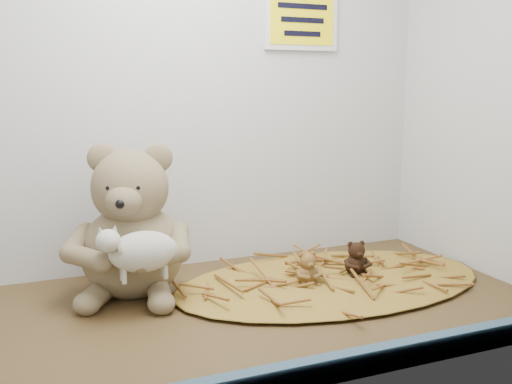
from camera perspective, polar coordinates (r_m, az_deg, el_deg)
name	(u,v)px	position (r cm, az deg, el deg)	size (l,w,h in cm)	color
alcove_shell	(202,58)	(105.97, -5.41, 13.16)	(120.40, 60.20, 90.40)	#3F2C15
front_rail	(289,377)	(80.10, 3.36, -17.95)	(119.28, 2.20, 3.60)	#375669
straw_bed	(332,280)	(119.88, 7.59, -8.76)	(67.13, 38.98, 1.30)	olive
main_teddy	(132,220)	(111.98, -12.30, -2.77)	(23.80, 25.12, 29.52)	#857751
toy_lamb	(143,252)	(102.73, -11.21, -5.86)	(15.83, 9.66, 10.23)	beige
mini_teddy_tan	(307,266)	(115.22, 5.16, -7.43)	(5.34, 5.64, 6.63)	brown
mini_teddy_brown	(356,256)	(122.19, 9.97, -6.36)	(5.82, 6.15, 7.22)	black
wall_sign	(301,20)	(136.81, 4.56, 16.75)	(16.00, 1.20, 11.00)	yellow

